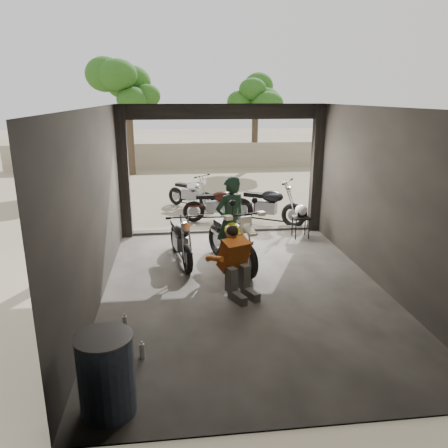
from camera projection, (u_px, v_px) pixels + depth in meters
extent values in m
plane|color=#7A6D56|center=(244.00, 289.00, 7.94)|extent=(80.00, 80.00, 0.00)
cube|color=#2D2B28|center=(244.00, 289.00, 7.93)|extent=(5.00, 7.00, 0.02)
plane|color=black|center=(246.00, 107.00, 7.03)|extent=(7.00, 7.00, 0.00)
cube|color=black|center=(305.00, 291.00, 4.15)|extent=(5.00, 0.02, 3.20)
cube|color=black|center=(96.00, 208.00, 7.20)|extent=(0.02, 7.00, 3.20)
cube|color=black|center=(383.00, 200.00, 7.76)|extent=(0.02, 7.00, 3.20)
cube|color=black|center=(124.00, 173.00, 10.43)|extent=(0.24, 0.24, 3.20)
cube|color=black|center=(316.00, 169.00, 10.97)|extent=(0.24, 0.24, 3.20)
cube|color=black|center=(222.00, 111.00, 10.34)|extent=(5.00, 0.16, 0.36)
cube|color=#2D2B28|center=(222.00, 230.00, 11.26)|extent=(5.00, 0.25, 0.08)
cube|color=gray|center=(197.00, 155.00, 21.10)|extent=(18.00, 0.30, 1.20)
cylinder|color=#382B1E|center=(130.00, 134.00, 19.00)|extent=(0.30, 0.30, 3.58)
ellipsoid|color=#1E4C14|center=(127.00, 80.00, 18.36)|extent=(2.20, 2.20, 3.14)
cylinder|color=#382B1E|center=(255.00, 134.00, 21.13)|extent=(0.30, 0.30, 3.20)
ellipsoid|color=#1E4C14|center=(256.00, 91.00, 20.57)|extent=(2.20, 2.20, 2.80)
imported|color=black|center=(231.00, 221.00, 8.87)|extent=(0.80, 0.69, 1.85)
cube|color=black|center=(301.00, 218.00, 10.64)|extent=(0.39, 0.39, 0.04)
cylinder|color=black|center=(296.00, 230.00, 10.54)|extent=(0.03, 0.03, 0.52)
cylinder|color=black|center=(309.00, 230.00, 10.57)|extent=(0.03, 0.03, 0.52)
cylinder|color=black|center=(292.00, 226.00, 10.85)|extent=(0.03, 0.03, 0.52)
cylinder|color=black|center=(305.00, 226.00, 10.89)|extent=(0.03, 0.03, 0.52)
ellipsoid|color=silver|center=(301.00, 211.00, 10.63)|extent=(0.32, 0.34, 0.29)
cylinder|color=#3D4B66|center=(107.00, 376.00, 4.72)|extent=(0.74, 0.74, 0.94)
cylinder|color=black|center=(348.00, 188.00, 10.84)|extent=(0.08, 0.08, 2.37)
cylinder|color=beige|center=(352.00, 148.00, 10.54)|extent=(0.86, 0.03, 0.86)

